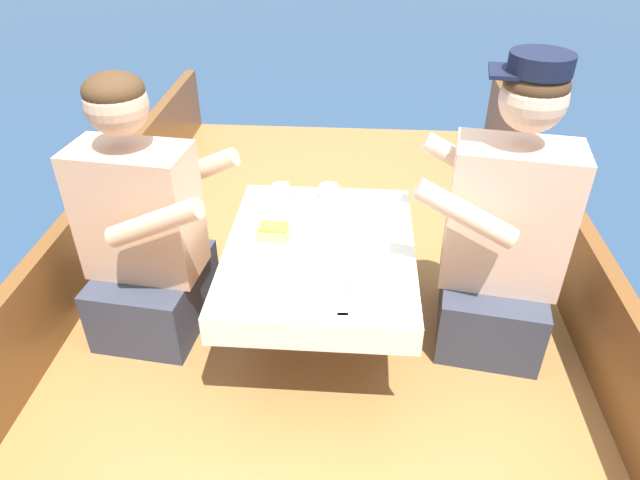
# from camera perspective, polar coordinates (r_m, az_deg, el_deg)

# --- Properties ---
(ground_plane) EXTENTS (60.00, 60.00, 0.00)m
(ground_plane) POSITION_cam_1_polar(r_m,az_deg,el_deg) (2.54, 0.19, -11.79)
(ground_plane) COLOR navy
(boat_deck) EXTENTS (2.04, 3.76, 0.29)m
(boat_deck) POSITION_cam_1_polar(r_m,az_deg,el_deg) (2.44, 0.20, -9.41)
(boat_deck) COLOR #9E6B38
(boat_deck) RESTS_ON ground_plane
(gunwale_port) EXTENTS (0.06, 3.76, 0.38)m
(gunwale_port) POSITION_cam_1_polar(r_m,az_deg,el_deg) (2.48, -23.30, -1.94)
(gunwale_port) COLOR brown
(gunwale_port) RESTS_ON boat_deck
(gunwale_starboard) EXTENTS (0.06, 3.76, 0.38)m
(gunwale_starboard) POSITION_cam_1_polar(r_m,az_deg,el_deg) (2.39, 24.77, -3.88)
(gunwale_starboard) COLOR brown
(gunwale_starboard) RESTS_ON boat_deck
(cockpit_table) EXTENTS (0.66, 0.84, 0.39)m
(cockpit_table) POSITION_cam_1_polar(r_m,az_deg,el_deg) (2.03, 0.00, -1.38)
(cockpit_table) COLOR #B2B2B7
(cockpit_table) RESTS_ON boat_deck
(person_port) EXTENTS (0.56, 0.49, 0.99)m
(person_port) POSITION_cam_1_polar(r_m,az_deg,el_deg) (2.14, -17.11, 0.34)
(person_port) COLOR #333847
(person_port) RESTS_ON boat_deck
(person_starboard) EXTENTS (0.57, 0.51, 1.07)m
(person_starboard) POSITION_cam_1_polar(r_m,az_deg,el_deg) (2.07, 17.74, 0.19)
(person_starboard) COLOR #333847
(person_starboard) RESTS_ON boat_deck
(plate_sandwich) EXTENTS (0.19, 0.19, 0.01)m
(plate_sandwich) POSITION_cam_1_polar(r_m,az_deg,el_deg) (2.04, -4.59, 0.23)
(plate_sandwich) COLOR silver
(plate_sandwich) RESTS_ON cockpit_table
(plate_bread) EXTENTS (0.20, 0.20, 0.01)m
(plate_bread) POSITION_cam_1_polar(r_m,az_deg,el_deg) (1.95, 3.80, -1.42)
(plate_bread) COLOR silver
(plate_bread) RESTS_ON cockpit_table
(sandwich) EXTENTS (0.12, 0.08, 0.05)m
(sandwich) POSITION_cam_1_polar(r_m,az_deg,el_deg) (2.02, -4.63, 0.87)
(sandwich) COLOR tan
(sandwich) RESTS_ON plate_sandwich
(bowl_port_near) EXTENTS (0.12, 0.12, 0.04)m
(bowl_port_near) POSITION_cam_1_polar(r_m,az_deg,el_deg) (1.79, 4.58, -4.42)
(bowl_port_near) COLOR silver
(bowl_port_near) RESTS_ON cockpit_table
(bowl_starboard_near) EXTENTS (0.14, 0.14, 0.04)m
(bowl_starboard_near) POSITION_cam_1_polar(r_m,az_deg,el_deg) (1.77, -2.82, -4.91)
(bowl_starboard_near) COLOR silver
(bowl_starboard_near) RESTS_ON cockpit_table
(bowl_center_far) EXTENTS (0.15, 0.15, 0.04)m
(bowl_center_far) POSITION_cam_1_polar(r_m,az_deg,el_deg) (2.12, 1.83, 2.37)
(bowl_center_far) COLOR silver
(bowl_center_far) RESTS_ON cockpit_table
(coffee_cup_port) EXTENTS (0.10, 0.07, 0.06)m
(coffee_cup_port) POSITION_cam_1_polar(r_m,az_deg,el_deg) (2.27, -3.89, 4.84)
(coffee_cup_port) COLOR silver
(coffee_cup_port) RESTS_ON cockpit_table
(coffee_cup_starboard) EXTENTS (0.11, 0.08, 0.05)m
(coffee_cup_starboard) POSITION_cam_1_polar(r_m,az_deg,el_deg) (1.88, -4.17, -2.25)
(coffee_cup_starboard) COLOR silver
(coffee_cup_starboard) RESTS_ON cockpit_table
(coffee_cup_center) EXTENTS (0.11, 0.08, 0.06)m
(coffee_cup_center) POSITION_cam_1_polar(r_m,az_deg,el_deg) (2.27, 0.95, 4.81)
(coffee_cup_center) COLOR silver
(coffee_cup_center) RESTS_ON cockpit_table
(utensil_spoon_center) EXTENTS (0.12, 0.14, 0.01)m
(utensil_spoon_center) POSITION_cam_1_polar(r_m,az_deg,el_deg) (1.78, 7.38, -5.83)
(utensil_spoon_center) COLOR silver
(utensil_spoon_center) RESTS_ON cockpit_table
(utensil_fork_port) EXTENTS (0.07, 0.17, 0.00)m
(utensil_fork_port) POSITION_cam_1_polar(r_m,az_deg,el_deg) (2.06, 2.55, 0.68)
(utensil_fork_port) COLOR silver
(utensil_fork_port) RESTS_ON cockpit_table
(utensil_spoon_port) EXTENTS (0.17, 0.07, 0.01)m
(utensil_spoon_port) POSITION_cam_1_polar(r_m,az_deg,el_deg) (1.95, -0.53, -1.38)
(utensil_spoon_port) COLOR silver
(utensil_spoon_port) RESTS_ON cockpit_table
(utensil_fork_starboard) EXTENTS (0.17, 0.03, 0.00)m
(utensil_fork_starboard) POSITION_cam_1_polar(r_m,az_deg,el_deg) (1.71, 0.59, -7.46)
(utensil_fork_starboard) COLOR silver
(utensil_fork_starboard) RESTS_ON cockpit_table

